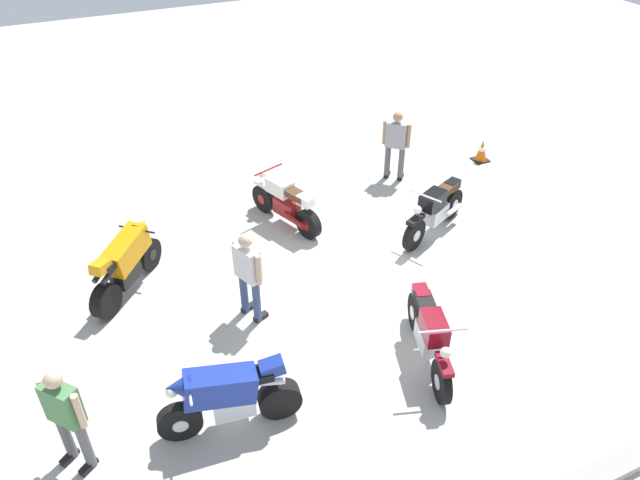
# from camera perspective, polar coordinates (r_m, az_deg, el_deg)

# --- Properties ---
(ground_plane) EXTENTS (40.00, 40.00, 0.00)m
(ground_plane) POSITION_cam_1_polar(r_m,az_deg,el_deg) (10.74, 4.11, -4.32)
(ground_plane) COLOR #B7B2A8
(motorcycle_maroon_cruiser) EXTENTS (0.92, 2.03, 1.09)m
(motorcycle_maroon_cruiser) POSITION_cam_1_polar(r_m,az_deg,el_deg) (9.19, 10.35, -8.81)
(motorcycle_maroon_cruiser) COLOR black
(motorcycle_maroon_cruiser) RESTS_ON ground
(motorcycle_cream_vintage) EXTENTS (0.90, 1.89, 1.07)m
(motorcycle_cream_vintage) POSITION_cam_1_polar(r_m,az_deg,el_deg) (12.06, -3.29, 3.53)
(motorcycle_cream_vintage) COLOR black
(motorcycle_cream_vintage) RESTS_ON ground
(motorcycle_black_cruiser) EXTENTS (1.93, 1.04, 1.09)m
(motorcycle_black_cruiser) POSITION_cam_1_polar(r_m,az_deg,el_deg) (11.98, 10.90, 2.83)
(motorcycle_black_cruiser) COLOR black
(motorcycle_black_cruiser) RESTS_ON ground
(motorcycle_blue_sportbike) EXTENTS (1.96, 0.70, 1.14)m
(motorcycle_blue_sportbike) POSITION_cam_1_polar(r_m,az_deg,el_deg) (8.26, -8.73, -14.38)
(motorcycle_blue_sportbike) COLOR black
(motorcycle_blue_sportbike) RESTS_ON ground
(motorcycle_orange_sportbike) EXTENTS (1.45, 1.58, 1.14)m
(motorcycle_orange_sportbike) POSITION_cam_1_polar(r_m,az_deg,el_deg) (10.78, -17.94, -2.03)
(motorcycle_orange_sportbike) COLOR black
(motorcycle_orange_sportbike) RESTS_ON ground
(person_in_white_shirt) EXTENTS (0.44, 0.63, 1.65)m
(person_in_white_shirt) POSITION_cam_1_polar(r_m,az_deg,el_deg) (9.58, -6.83, -3.01)
(person_in_white_shirt) COLOR #384772
(person_in_white_shirt) RESTS_ON ground
(person_in_gray_shirt) EXTENTS (0.54, 0.54, 1.63)m
(person_in_gray_shirt) POSITION_cam_1_polar(r_m,az_deg,el_deg) (13.56, 7.21, 9.21)
(person_in_gray_shirt) COLOR #59595B
(person_in_gray_shirt) RESTS_ON ground
(person_in_green_shirt) EXTENTS (0.52, 0.56, 1.64)m
(person_in_green_shirt) POSITION_cam_1_polar(r_m,az_deg,el_deg) (8.16, -23.00, -14.92)
(person_in_green_shirt) COLOR #59595B
(person_in_green_shirt) RESTS_ON ground
(traffic_cone) EXTENTS (0.36, 0.36, 0.53)m
(traffic_cone) POSITION_cam_1_polar(r_m,az_deg,el_deg) (15.05, 15.10, 8.19)
(traffic_cone) COLOR black
(traffic_cone) RESTS_ON ground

